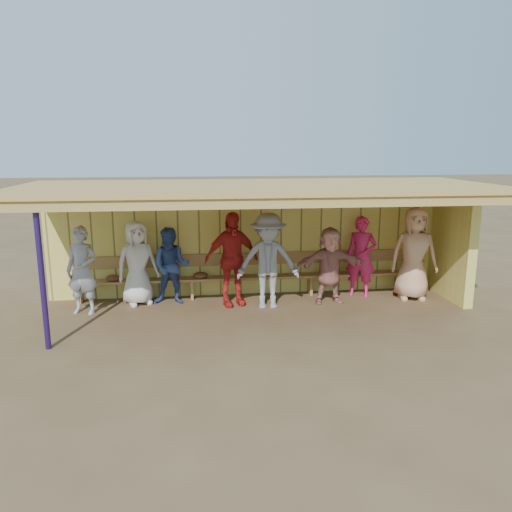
{
  "coord_description": "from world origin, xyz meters",
  "views": [
    {
      "loc": [
        -1.22,
        -9.3,
        3.2
      ],
      "look_at": [
        0.0,
        0.35,
        1.05
      ],
      "focal_mm": 35.0,
      "sensor_mm": 36.0,
      "label": 1
    }
  ],
  "objects_px": {
    "player_f": "(330,265)",
    "player_b": "(137,263)",
    "player_a": "(82,270)",
    "player_d": "(232,259)",
    "player_e": "(268,261)",
    "player_c": "(171,266)",
    "bench": "(252,272)",
    "player_h": "(414,254)",
    "player_g": "(361,257)"
  },
  "relations": [
    {
      "from": "player_f",
      "to": "player_b",
      "type": "bearing_deg",
      "value": 171.14
    },
    {
      "from": "player_a",
      "to": "player_f",
      "type": "bearing_deg",
      "value": 16.69
    },
    {
      "from": "player_a",
      "to": "player_b",
      "type": "xyz_separation_m",
      "value": [
        0.99,
        0.47,
        0.01
      ]
    },
    {
      "from": "player_d",
      "to": "player_e",
      "type": "height_order",
      "value": "same"
    },
    {
      "from": "player_f",
      "to": "player_c",
      "type": "bearing_deg",
      "value": 170.63
    },
    {
      "from": "bench",
      "to": "player_d",
      "type": "bearing_deg",
      "value": -128.69
    },
    {
      "from": "player_b",
      "to": "player_h",
      "type": "relative_size",
      "value": 0.88
    },
    {
      "from": "player_d",
      "to": "player_h",
      "type": "bearing_deg",
      "value": -17.33
    },
    {
      "from": "player_g",
      "to": "bench",
      "type": "height_order",
      "value": "player_g"
    },
    {
      "from": "player_f",
      "to": "player_g",
      "type": "xyz_separation_m",
      "value": [
        0.8,
        0.4,
        0.08
      ]
    },
    {
      "from": "player_e",
      "to": "player_g",
      "type": "bearing_deg",
      "value": 18.82
    },
    {
      "from": "player_h",
      "to": "bench",
      "type": "height_order",
      "value": "player_h"
    },
    {
      "from": "player_e",
      "to": "player_h",
      "type": "height_order",
      "value": "player_h"
    },
    {
      "from": "player_d",
      "to": "player_e",
      "type": "bearing_deg",
      "value": -36.6
    },
    {
      "from": "player_e",
      "to": "player_d",
      "type": "bearing_deg",
      "value": 164.0
    },
    {
      "from": "player_a",
      "to": "player_g",
      "type": "relative_size",
      "value": 0.99
    },
    {
      "from": "player_c",
      "to": "player_h",
      "type": "height_order",
      "value": "player_h"
    },
    {
      "from": "player_c",
      "to": "player_g",
      "type": "height_order",
      "value": "player_g"
    },
    {
      "from": "player_b",
      "to": "player_c",
      "type": "height_order",
      "value": "player_b"
    },
    {
      "from": "player_c",
      "to": "player_f",
      "type": "distance_m",
      "value": 3.26
    },
    {
      "from": "player_b",
      "to": "player_e",
      "type": "height_order",
      "value": "player_e"
    },
    {
      "from": "player_d",
      "to": "player_g",
      "type": "relative_size",
      "value": 1.1
    },
    {
      "from": "player_d",
      "to": "player_h",
      "type": "height_order",
      "value": "player_h"
    },
    {
      "from": "player_f",
      "to": "player_h",
      "type": "xyz_separation_m",
      "value": [
        1.83,
        0.05,
        0.19
      ]
    },
    {
      "from": "player_c",
      "to": "player_f",
      "type": "height_order",
      "value": "player_f"
    },
    {
      "from": "player_h",
      "to": "player_e",
      "type": "bearing_deg",
      "value": -166.3
    },
    {
      "from": "player_b",
      "to": "player_a",
      "type": "bearing_deg",
      "value": -179.37
    },
    {
      "from": "player_a",
      "to": "bench",
      "type": "relative_size",
      "value": 0.23
    },
    {
      "from": "player_g",
      "to": "bench",
      "type": "bearing_deg",
      "value": -164.32
    },
    {
      "from": "player_b",
      "to": "player_f",
      "type": "bearing_deg",
      "value": -30.6
    },
    {
      "from": "player_a",
      "to": "player_f",
      "type": "height_order",
      "value": "player_a"
    },
    {
      "from": "player_d",
      "to": "player_h",
      "type": "relative_size",
      "value": 0.98
    },
    {
      "from": "bench",
      "to": "player_h",
      "type": "bearing_deg",
      "value": -11.03
    },
    {
      "from": "player_a",
      "to": "player_f",
      "type": "distance_m",
      "value": 4.91
    },
    {
      "from": "player_b",
      "to": "player_h",
      "type": "xyz_separation_m",
      "value": [
        5.75,
        -0.35,
        0.12
      ]
    },
    {
      "from": "player_c",
      "to": "player_f",
      "type": "xyz_separation_m",
      "value": [
        3.24,
        -0.36,
        0.0
      ]
    },
    {
      "from": "player_e",
      "to": "player_f",
      "type": "xyz_separation_m",
      "value": [
        1.31,
        0.15,
        -0.17
      ]
    },
    {
      "from": "player_b",
      "to": "player_g",
      "type": "height_order",
      "value": "player_g"
    },
    {
      "from": "player_b",
      "to": "bench",
      "type": "height_order",
      "value": "player_b"
    },
    {
      "from": "player_b",
      "to": "player_e",
      "type": "relative_size",
      "value": 0.9
    },
    {
      "from": "player_d",
      "to": "player_b",
      "type": "bearing_deg",
      "value": 154.88
    },
    {
      "from": "player_a",
      "to": "player_h",
      "type": "bearing_deg",
      "value": 16.89
    },
    {
      "from": "player_a",
      "to": "player_e",
      "type": "height_order",
      "value": "player_e"
    },
    {
      "from": "player_f",
      "to": "bench",
      "type": "distance_m",
      "value": 1.72
    },
    {
      "from": "player_a",
      "to": "player_c",
      "type": "xyz_separation_m",
      "value": [
        1.67,
        0.43,
        -0.06
      ]
    },
    {
      "from": "player_e",
      "to": "player_h",
      "type": "relative_size",
      "value": 0.98
    },
    {
      "from": "player_c",
      "to": "player_h",
      "type": "xyz_separation_m",
      "value": [
        5.07,
        -0.31,
        0.19
      ]
    },
    {
      "from": "player_g",
      "to": "bench",
      "type": "xyz_separation_m",
      "value": [
        -2.34,
        0.31,
        -0.34
      ]
    },
    {
      "from": "player_b",
      "to": "player_c",
      "type": "distance_m",
      "value": 0.69
    },
    {
      "from": "player_e",
      "to": "player_g",
      "type": "distance_m",
      "value": 2.18
    }
  ]
}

